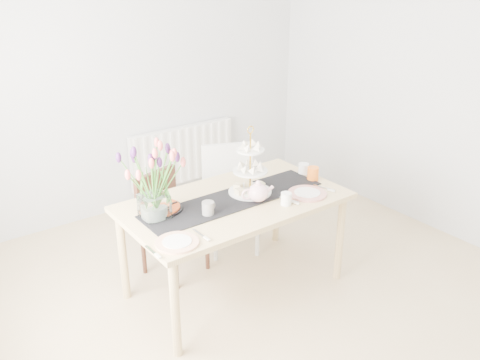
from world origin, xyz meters
TOP-DOWN VIEW (x-y plane):
  - room_shell at (0.00, 0.00)m, footprint 4.50×4.50m
  - radiator at (0.50, 2.19)m, footprint 1.20×0.08m
  - dining_table at (-0.09, 0.44)m, footprint 1.60×0.90m
  - chair_brown at (-0.36, 0.99)m, footprint 0.50×0.50m
  - chair_white at (0.28, 1.02)m, footprint 0.59×0.59m
  - table_runner at (-0.09, 0.44)m, footprint 1.40×0.35m
  - tulip_vase at (-0.68, 0.53)m, footprint 0.63×0.63m
  - cake_stand at (0.07, 0.46)m, footprint 0.32×0.32m
  - teapot at (0.02, 0.31)m, footprint 0.28×0.25m
  - cream_jug at (0.65, 0.51)m, footprint 0.11×0.11m
  - tart_tin at (-0.60, 0.60)m, footprint 0.29×0.29m
  - mug_grey at (-0.37, 0.36)m, footprint 0.10×0.10m
  - mug_white at (0.16, 0.16)m, footprint 0.09×0.09m
  - mug_orange at (0.62, 0.37)m, footprint 0.12×0.12m
  - plate_left at (-0.73, 0.15)m, footprint 0.27×0.27m
  - plate_right at (0.39, 0.20)m, footprint 0.36×0.36m

SIDE VIEW (x-z plane):
  - radiator at x=0.50m, z-range 0.15..0.75m
  - chair_brown at x=-0.36m, z-range 0.06..0.89m
  - chair_white at x=0.28m, z-range 0.07..0.97m
  - dining_table at x=-0.09m, z-range 0.30..1.05m
  - table_runner at x=-0.09m, z-range 0.75..0.76m
  - plate_left at x=-0.73m, z-range 0.75..0.76m
  - plate_right at x=0.39m, z-range 0.75..0.76m
  - tart_tin at x=-0.60m, z-range 0.75..0.78m
  - cream_jug at x=0.65m, z-range 0.75..0.84m
  - mug_white at x=0.16m, z-range 0.75..0.84m
  - mug_grey at x=-0.37m, z-range 0.75..0.85m
  - mug_orange at x=0.62m, z-range 0.75..0.86m
  - teapot at x=0.02m, z-range 0.75..0.90m
  - cake_stand at x=0.07m, z-range 0.65..1.12m
  - tulip_vase at x=-0.68m, z-range 0.83..1.36m
  - room_shell at x=0.00m, z-range -0.95..3.55m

